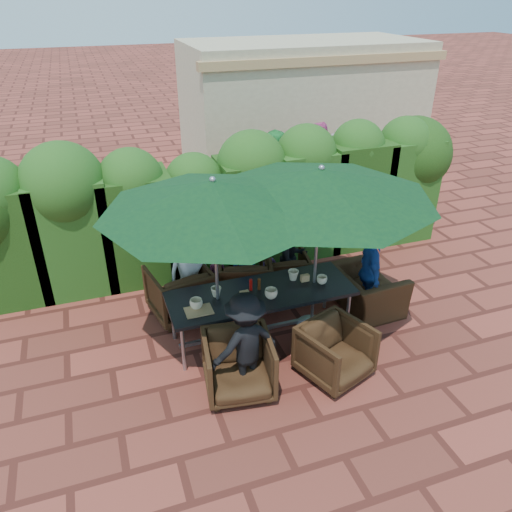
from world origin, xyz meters
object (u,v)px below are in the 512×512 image
object	(u,v)px
umbrella_right	(321,183)
chair_far_mid	(245,276)
chair_end_right	(368,284)
chair_near_left	(238,363)
dining_table	(261,296)
umbrella_left	(213,196)
chair_far_right	(285,270)
chair_near_right	(336,349)
chair_far_left	(180,289)

from	to	relation	value
umbrella_right	chair_far_mid	distance (m)	2.17
chair_end_right	chair_near_left	bearing A→B (deg)	110.59
dining_table	chair_end_right	distance (m)	1.78
umbrella_left	chair_end_right	bearing A→B (deg)	1.95
chair_far_right	chair_far_mid	bearing A→B (deg)	13.22
chair_far_right	chair_near_left	size ratio (longest dim) A/B	0.88
chair_near_left	chair_near_right	bearing A→B (deg)	1.36
chair_near_right	chair_end_right	world-z (taller)	chair_end_right
umbrella_right	chair_near_right	distance (m)	2.10
umbrella_right	chair_near_left	distance (m)	2.46
chair_far_mid	chair_end_right	distance (m)	1.88
umbrella_left	chair_end_right	distance (m)	2.95
chair_near_left	dining_table	bearing A→B (deg)	63.92
chair_end_right	chair_far_mid	bearing A→B (deg)	59.36
umbrella_right	chair_near_left	bearing A→B (deg)	-147.17
umbrella_left	chair_near_left	size ratio (longest dim) A/B	3.38
chair_near_left	chair_end_right	xyz separation A→B (m)	(2.38, 1.03, 0.03)
dining_table	chair_near_left	bearing A→B (deg)	-124.02
chair_far_right	chair_far_left	bearing A→B (deg)	12.78
chair_far_right	umbrella_left	bearing A→B (deg)	45.11
dining_table	umbrella_left	world-z (taller)	umbrella_left
umbrella_left	chair_near_left	world-z (taller)	umbrella_left
chair_far_right	chair_near_right	size ratio (longest dim) A/B	0.92
umbrella_left	chair_far_left	distance (m)	2.02
umbrella_right	chair_far_left	bearing A→B (deg)	151.94
dining_table	umbrella_left	size ratio (longest dim) A/B	0.90
umbrella_left	chair_near_right	bearing A→B (deg)	-41.79
chair_near_left	chair_end_right	world-z (taller)	chair_end_right
dining_table	umbrella_right	xyz separation A→B (m)	(0.79, -0.00, 1.54)
chair_far_mid	chair_near_left	distance (m)	2.04
umbrella_right	chair_far_mid	world-z (taller)	umbrella_right
dining_table	chair_near_right	size ratio (longest dim) A/B	3.19
chair_far_left	chair_near_left	world-z (taller)	chair_far_left
chair_far_mid	chair_far_right	bearing A→B (deg)	-159.32
umbrella_right	chair_far_right	xyz separation A→B (m)	(-0.01, 1.05, -1.85)
chair_far_right	chair_end_right	distance (m)	1.35
umbrella_left	umbrella_right	xyz separation A→B (m)	(1.40, -0.04, 0.00)
chair_near_left	chair_near_right	size ratio (longest dim) A/B	1.04
dining_table	chair_far_mid	distance (m)	1.03
chair_far_left	chair_far_right	xyz separation A→B (m)	(1.74, 0.11, -0.07)
dining_table	chair_far_left	world-z (taller)	chair_far_left
dining_table	chair_near_right	xyz separation A→B (m)	(0.62, -1.06, -0.28)
chair_end_right	chair_far_left	bearing A→B (deg)	70.48
chair_far_left	chair_near_left	bearing A→B (deg)	89.36
chair_far_left	chair_near_left	xyz separation A→B (m)	(0.34, -1.84, -0.02)
chair_far_left	chair_end_right	world-z (taller)	chair_end_right
chair_far_left	chair_far_mid	world-z (taller)	chair_far_left
chair_far_mid	chair_far_right	world-z (taller)	chair_far_mid
chair_near_left	chair_near_right	distance (m)	1.25
umbrella_right	chair_far_left	xyz separation A→B (m)	(-1.75, 0.93, -1.78)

